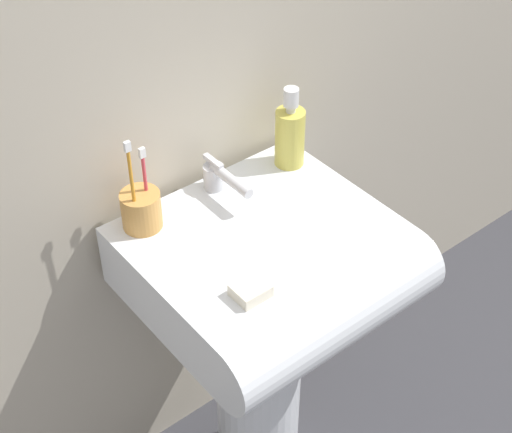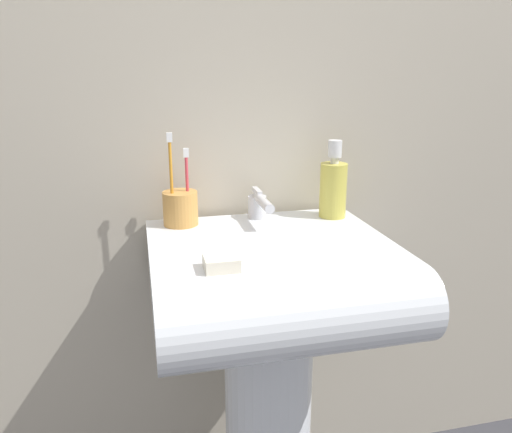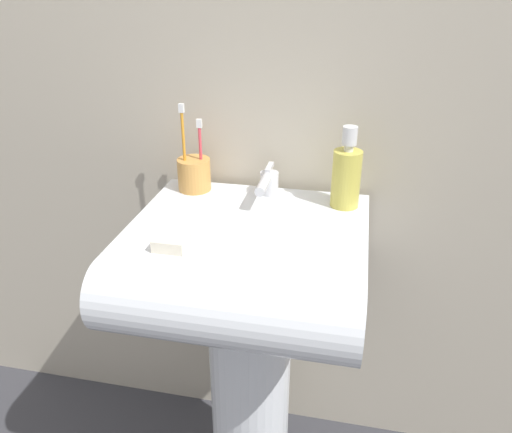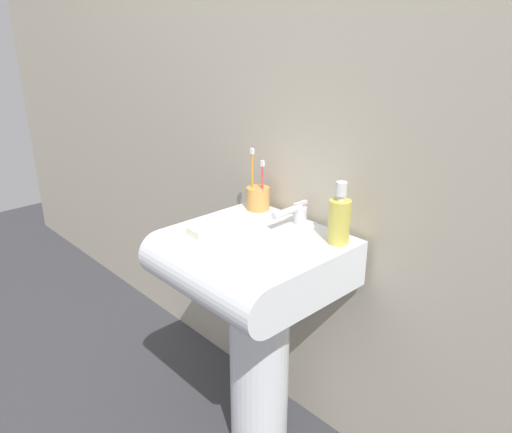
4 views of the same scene
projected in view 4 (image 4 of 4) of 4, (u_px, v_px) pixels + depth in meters
The scene contains 7 objects.
wall_back at pixel (320, 86), 1.50m from camera, with size 5.00×0.05×2.40m, color #B7AD99.
sink_pedestal at pixel (259, 362), 1.67m from camera, with size 0.20×0.20×0.64m, color white.
sink_basin at pixel (247, 262), 1.49m from camera, with size 0.50×0.48×0.14m.
faucet at pixel (296, 213), 1.57m from camera, with size 0.04×0.15×0.07m.
toothbrush_cup at pixel (258, 198), 1.69m from camera, with size 0.08×0.08×0.21m.
soap_bottle at pixel (339, 219), 1.42m from camera, with size 0.06×0.06×0.18m.
bar_soap at pixel (200, 232), 1.49m from camera, with size 0.06×0.05×0.02m, color silver.
Camera 4 is at (0.99, -0.95, 1.38)m, focal length 35.00 mm.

